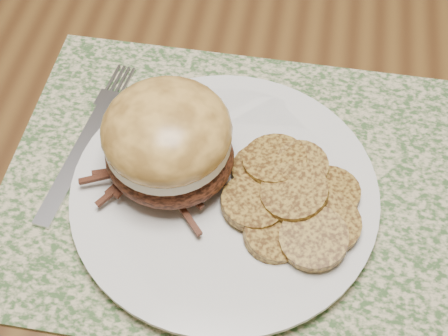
% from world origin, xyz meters
% --- Properties ---
extents(ground, '(3.50, 3.50, 0.00)m').
position_xyz_m(ground, '(0.00, 0.00, 0.00)').
color(ground, brown).
rests_on(ground, ground).
extents(dining_table, '(1.50, 0.90, 0.75)m').
position_xyz_m(dining_table, '(0.00, 0.00, 0.67)').
color(dining_table, brown).
rests_on(dining_table, ground).
extents(placemat, '(0.45, 0.33, 0.00)m').
position_xyz_m(placemat, '(0.25, -0.21, 0.75)').
color(placemat, '#39592E').
rests_on(placemat, dining_table).
extents(dinner_plate, '(0.26, 0.26, 0.02)m').
position_xyz_m(dinner_plate, '(0.23, -0.23, 0.76)').
color(dinner_plate, silver).
rests_on(dinner_plate, placemat).
extents(pork_sandwich, '(0.14, 0.14, 0.09)m').
position_xyz_m(pork_sandwich, '(0.18, -0.22, 0.81)').
color(pork_sandwich, black).
rests_on(pork_sandwich, dinner_plate).
extents(roasted_potatoes, '(0.14, 0.15, 0.03)m').
position_xyz_m(roasted_potatoes, '(0.29, -0.23, 0.78)').
color(roasted_potatoes, olive).
rests_on(roasted_potatoes, dinner_plate).
extents(fork, '(0.04, 0.20, 0.00)m').
position_xyz_m(fork, '(0.09, -0.19, 0.76)').
color(fork, silver).
rests_on(fork, placemat).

